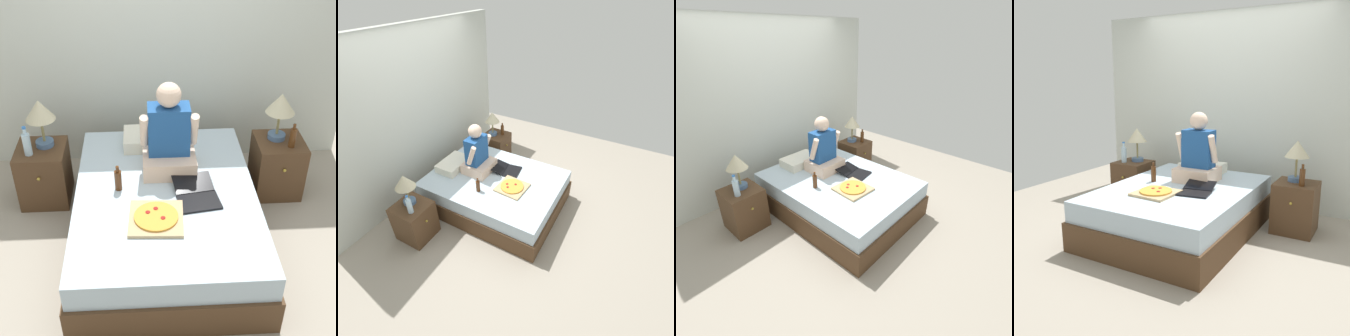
% 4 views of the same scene
% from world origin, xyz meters
% --- Properties ---
extents(ground_plane, '(5.82, 5.82, 0.00)m').
position_xyz_m(ground_plane, '(0.00, 0.00, 0.00)').
color(ground_plane, '#9E9384').
extents(wall_back, '(3.82, 0.12, 2.50)m').
position_xyz_m(wall_back, '(0.00, 1.35, 1.25)').
color(wall_back, silver).
rests_on(wall_back, ground).
extents(bed, '(1.48, 1.99, 0.51)m').
position_xyz_m(bed, '(0.00, 0.00, 0.25)').
color(bed, '#4C331E').
rests_on(bed, ground).
extents(nightstand_left, '(0.44, 0.47, 0.55)m').
position_xyz_m(nightstand_left, '(-1.09, 0.63, 0.28)').
color(nightstand_left, '#4C331E').
rests_on(nightstand_left, ground).
extents(lamp_on_left_nightstand, '(0.26, 0.26, 0.45)m').
position_xyz_m(lamp_on_left_nightstand, '(-1.05, 0.68, 0.88)').
color(lamp_on_left_nightstand, '#4C6B93').
rests_on(lamp_on_left_nightstand, nightstand_left).
extents(water_bottle, '(0.07, 0.07, 0.28)m').
position_xyz_m(water_bottle, '(-1.17, 0.54, 0.67)').
color(water_bottle, silver).
rests_on(water_bottle, nightstand_left).
extents(nightstand_right, '(0.44, 0.47, 0.55)m').
position_xyz_m(nightstand_right, '(1.09, 0.63, 0.28)').
color(nightstand_right, '#4C331E').
rests_on(nightstand_right, ground).
extents(lamp_on_right_nightstand, '(0.26, 0.26, 0.45)m').
position_xyz_m(lamp_on_right_nightstand, '(1.06, 0.68, 0.88)').
color(lamp_on_right_nightstand, '#4C6B93').
rests_on(lamp_on_right_nightstand, nightstand_right).
extents(beer_bottle, '(0.06, 0.06, 0.23)m').
position_xyz_m(beer_bottle, '(1.16, 0.53, 0.65)').
color(beer_bottle, '#512D14').
rests_on(beer_bottle, nightstand_right).
extents(pillow, '(0.52, 0.34, 0.12)m').
position_xyz_m(pillow, '(-0.08, 0.71, 0.57)').
color(pillow, silver).
rests_on(pillow, bed).
extents(person_seated, '(0.47, 0.40, 0.78)m').
position_xyz_m(person_seated, '(0.05, 0.33, 0.80)').
color(person_seated, beige).
rests_on(person_seated, bed).
extents(laptop, '(0.38, 0.46, 0.07)m').
position_xyz_m(laptop, '(0.24, -0.09, 0.53)').
color(laptop, black).
rests_on(laptop, bed).
extents(pizza_box, '(0.42, 0.42, 0.05)m').
position_xyz_m(pizza_box, '(-0.09, -0.34, 0.53)').
color(pizza_box, tan).
rests_on(pizza_box, bed).
extents(beer_bottle_on_bed, '(0.06, 0.06, 0.22)m').
position_xyz_m(beer_bottle_on_bed, '(-0.37, 0.05, 0.60)').
color(beer_bottle_on_bed, '#4C2811').
rests_on(beer_bottle_on_bed, bed).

